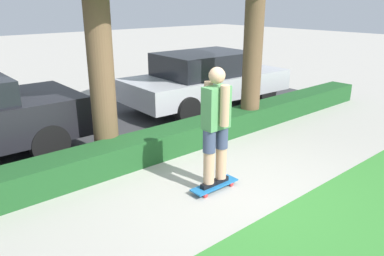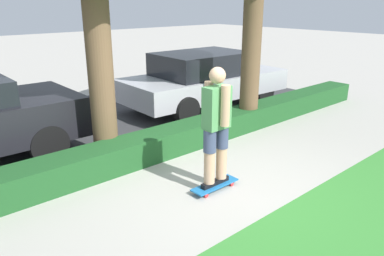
% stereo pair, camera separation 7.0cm
% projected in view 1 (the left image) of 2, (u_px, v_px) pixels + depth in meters
% --- Properties ---
extents(ground_plane, '(60.00, 60.00, 0.00)m').
position_uv_depth(ground_plane, '(220.00, 186.00, 5.75)').
color(ground_plane, '#ADA89E').
extents(street_asphalt, '(13.04, 5.00, 0.01)m').
position_uv_depth(street_asphalt, '(94.00, 122.00, 8.77)').
color(street_asphalt, '#38383A').
rests_on(street_asphalt, ground_plane).
extents(hedge_row, '(13.04, 0.60, 0.46)m').
position_uv_depth(hedge_row, '(159.00, 144.00, 6.83)').
color(hedge_row, '#1E5123').
rests_on(hedge_row, ground_plane).
extents(skateboard, '(0.80, 0.24, 0.09)m').
position_uv_depth(skateboard, '(215.00, 185.00, 5.64)').
color(skateboard, '#1E6BAD').
rests_on(skateboard, ground_plane).
extents(skater_person, '(0.51, 0.46, 1.77)m').
position_uv_depth(skater_person, '(216.00, 125.00, 5.32)').
color(skater_person, black).
rests_on(skater_person, skateboard).
extents(parked_car_middle, '(4.60, 2.05, 1.45)m').
position_uv_depth(parked_car_middle, '(206.00, 79.00, 9.89)').
color(parked_car_middle, '#B7B7BC').
rests_on(parked_car_middle, ground_plane).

